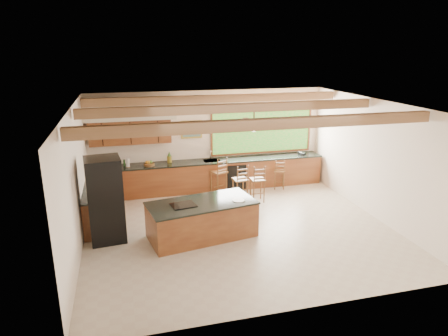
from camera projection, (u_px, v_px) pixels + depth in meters
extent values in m
plane|color=beige|center=(239.00, 228.00, 9.70)|extent=(7.20, 7.20, 0.00)
cube|color=white|center=(209.00, 140.00, 12.27)|extent=(7.20, 0.04, 3.00)
cube|color=white|center=(299.00, 229.00, 6.25)|extent=(7.20, 0.04, 3.00)
cube|color=white|center=(76.00, 182.00, 8.40)|extent=(0.04, 6.50, 3.00)
cube|color=white|center=(375.00, 159.00, 10.13)|extent=(0.04, 6.50, 3.00)
cube|color=tan|center=(240.00, 105.00, 8.82)|extent=(7.20, 6.50, 0.04)
cube|color=#8B6045|center=(265.00, 124.00, 7.38)|extent=(7.10, 0.15, 0.22)
cube|color=#8B6045|center=(234.00, 108.00, 9.33)|extent=(7.10, 0.15, 0.22)
cube|color=#8B6045|center=(216.00, 99.00, 11.00)|extent=(7.10, 0.15, 0.22)
cube|color=brown|center=(130.00, 132.00, 11.41)|extent=(2.30, 0.35, 0.70)
cube|color=beige|center=(129.00, 111.00, 11.17)|extent=(2.60, 0.50, 0.48)
cylinder|color=#FFEABF|center=(104.00, 121.00, 11.07)|extent=(0.10, 0.10, 0.01)
cylinder|color=#FFEABF|center=(155.00, 118.00, 11.41)|extent=(0.10, 0.10, 0.01)
cube|color=#6FA139|center=(262.00, 131.00, 12.60)|extent=(3.20, 0.04, 1.30)
cube|color=#A68D32|center=(191.00, 129.00, 12.01)|extent=(0.64, 0.03, 0.54)
cube|color=#3D6F58|center=(192.00, 130.00, 11.99)|extent=(0.54, 0.01, 0.44)
cube|color=brown|center=(212.00, 176.00, 12.26)|extent=(7.00, 0.65, 0.88)
cube|color=black|center=(212.00, 161.00, 12.13)|extent=(7.04, 0.69, 0.04)
cube|color=brown|center=(100.00, 204.00, 10.04)|extent=(0.65, 2.35, 0.88)
cube|color=black|center=(98.00, 187.00, 9.90)|extent=(0.69, 2.39, 0.04)
cube|color=black|center=(237.00, 178.00, 12.13)|extent=(0.60, 0.02, 0.78)
cube|color=silver|center=(212.00, 161.00, 12.13)|extent=(0.50, 0.38, 0.03)
cylinder|color=silver|center=(210.00, 154.00, 12.27)|extent=(0.03, 0.03, 0.30)
cylinder|color=silver|center=(211.00, 151.00, 12.14)|extent=(0.03, 0.20, 0.03)
cylinder|color=silver|center=(128.00, 163.00, 11.43)|extent=(0.10, 0.10, 0.25)
cylinder|color=#193D18|center=(116.00, 162.00, 11.53)|extent=(0.06, 0.06, 0.22)
cylinder|color=#193D18|center=(124.00, 163.00, 11.54)|extent=(0.05, 0.05, 0.19)
cube|color=black|center=(302.00, 153.00, 12.75)|extent=(0.25, 0.22, 0.10)
cube|color=brown|center=(202.00, 220.00, 9.19)|extent=(2.55, 1.50, 0.81)
cube|color=black|center=(202.00, 203.00, 9.06)|extent=(2.59, 1.55, 0.04)
cube|color=black|center=(183.00, 205.00, 8.88)|extent=(0.60, 0.51, 0.02)
cylinder|color=silver|center=(238.00, 200.00, 9.17)|extent=(0.29, 0.29, 0.01)
cube|color=black|center=(105.00, 200.00, 8.87)|extent=(0.83, 0.81, 1.94)
cube|color=silver|center=(123.00, 198.00, 8.96)|extent=(0.03, 0.05, 1.78)
cube|color=brown|center=(219.00, 172.00, 11.79)|extent=(0.54, 0.54, 0.04)
cylinder|color=brown|center=(215.00, 185.00, 11.70)|extent=(0.04, 0.04, 0.67)
cylinder|color=brown|center=(225.00, 185.00, 11.78)|extent=(0.04, 0.04, 0.67)
cylinder|color=brown|center=(212.00, 182.00, 12.00)|extent=(0.04, 0.04, 0.67)
cylinder|color=brown|center=(223.00, 181.00, 12.08)|extent=(0.04, 0.04, 0.67)
cube|color=brown|center=(240.00, 179.00, 11.22)|extent=(0.43, 0.43, 0.04)
cylinder|color=brown|center=(236.00, 193.00, 11.14)|extent=(0.04, 0.04, 0.64)
cylinder|color=brown|center=(247.00, 192.00, 11.21)|extent=(0.04, 0.04, 0.64)
cylinder|color=brown|center=(233.00, 189.00, 11.42)|extent=(0.04, 0.04, 0.64)
cylinder|color=brown|center=(244.00, 188.00, 11.50)|extent=(0.04, 0.04, 0.64)
cube|color=brown|center=(258.00, 179.00, 11.24)|extent=(0.40, 0.40, 0.04)
cylinder|color=brown|center=(254.00, 193.00, 11.15)|extent=(0.04, 0.04, 0.63)
cylinder|color=brown|center=(264.00, 192.00, 11.23)|extent=(0.04, 0.04, 0.63)
cylinder|color=brown|center=(251.00, 189.00, 11.44)|extent=(0.04, 0.04, 0.63)
cylinder|color=brown|center=(261.00, 188.00, 11.51)|extent=(0.04, 0.04, 0.63)
cube|color=brown|center=(279.00, 171.00, 12.29)|extent=(0.43, 0.43, 0.04)
cylinder|color=brown|center=(277.00, 182.00, 12.22)|extent=(0.03, 0.03, 0.55)
cylinder|color=brown|center=(285.00, 181.00, 12.28)|extent=(0.03, 0.03, 0.55)
cylinder|color=brown|center=(273.00, 179.00, 12.47)|extent=(0.03, 0.03, 0.55)
cylinder|color=brown|center=(281.00, 178.00, 12.53)|extent=(0.03, 0.03, 0.55)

